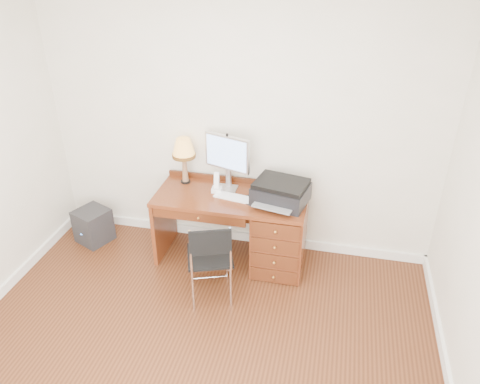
% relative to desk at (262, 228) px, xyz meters
% --- Properties ---
extents(ground, '(4.00, 4.00, 0.00)m').
position_rel_desk_xyz_m(ground, '(-0.32, -1.40, -0.41)').
color(ground, '#3D1D0E').
rests_on(ground, ground).
extents(room_shell, '(4.00, 4.00, 4.00)m').
position_rel_desk_xyz_m(room_shell, '(-0.32, -0.77, -0.36)').
color(room_shell, white).
rests_on(room_shell, ground).
extents(desk, '(1.50, 0.67, 0.75)m').
position_rel_desk_xyz_m(desk, '(0.00, 0.00, 0.00)').
color(desk, maroon).
rests_on(desk, ground).
extents(monitor, '(0.48, 0.23, 0.56)m').
position_rel_desk_xyz_m(monitor, '(-0.40, 0.16, 0.69)').
color(monitor, silver).
rests_on(monitor, desk).
extents(keyboard, '(0.45, 0.20, 0.02)m').
position_rel_desk_xyz_m(keyboard, '(-0.26, -0.04, 0.35)').
color(keyboard, white).
rests_on(keyboard, desk).
extents(mouse_pad, '(0.22, 0.22, 0.04)m').
position_rel_desk_xyz_m(mouse_pad, '(-0.09, -0.03, 0.35)').
color(mouse_pad, black).
rests_on(mouse_pad, desk).
extents(printer, '(0.57, 0.48, 0.22)m').
position_rel_desk_xyz_m(printer, '(0.17, -0.01, 0.45)').
color(printer, black).
rests_on(printer, desk).
extents(leg_lamp, '(0.24, 0.24, 0.49)m').
position_rel_desk_xyz_m(leg_lamp, '(-0.85, 0.17, 0.69)').
color(leg_lamp, black).
rests_on(leg_lamp, desk).
extents(phone, '(0.10, 0.10, 0.21)m').
position_rel_desk_xyz_m(phone, '(-0.48, 0.05, 0.40)').
color(phone, white).
rests_on(phone, desk).
extents(pen_cup, '(0.08, 0.08, 0.09)m').
position_rel_desk_xyz_m(pen_cup, '(0.08, 0.17, 0.38)').
color(pen_cup, black).
rests_on(pen_cup, desk).
extents(chair, '(0.51, 0.52, 0.85)m').
position_rel_desk_xyz_m(chair, '(-0.38, -0.67, 0.10)').
color(chair, black).
rests_on(chair, ground).
extents(equipment_box, '(0.43, 0.43, 0.38)m').
position_rel_desk_xyz_m(equipment_box, '(-1.89, -0.03, -0.22)').
color(equipment_box, black).
rests_on(equipment_box, ground).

